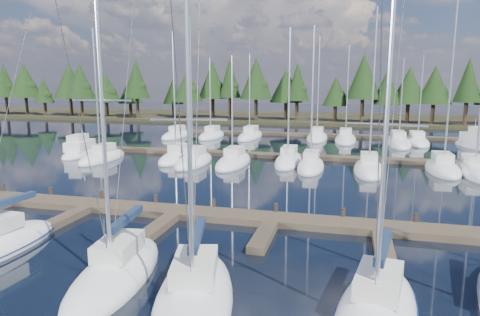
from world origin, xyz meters
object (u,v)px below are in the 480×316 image
(main_dock, at_px, (271,223))
(motor_yacht_right, at_px, (478,144))
(front_sailboat_3, at_px, (194,298))
(front_sailboat_4, at_px, (376,314))
(front_sailboat_2, at_px, (116,273))
(motor_yacht_left, at_px, (80,151))

(main_dock, relative_size, motor_yacht_right, 4.83)
(front_sailboat_3, relative_size, front_sailboat_4, 1.01)
(motor_yacht_right, bearing_deg, front_sailboat_4, -108.20)
(main_dock, distance_m, front_sailboat_2, 9.75)
(motor_yacht_left, bearing_deg, front_sailboat_3, -49.28)
(motor_yacht_left, height_order, motor_yacht_right, motor_yacht_right)
(front_sailboat_2, xyz_separation_m, front_sailboat_4, (10.39, -0.57, -0.02))
(main_dock, distance_m, front_sailboat_3, 9.51)
(front_sailboat_4, relative_size, motor_yacht_right, 1.37)
(front_sailboat_3, distance_m, front_sailboat_4, 6.52)
(motor_yacht_right, bearing_deg, motor_yacht_left, -159.29)
(front_sailboat_4, bearing_deg, main_dock, 120.79)
(front_sailboat_2, height_order, front_sailboat_3, front_sailboat_2)
(front_sailboat_2, relative_size, front_sailboat_3, 1.08)
(front_sailboat_4, xyz_separation_m, motor_yacht_right, (14.73, 44.80, 0.20))
(main_dock, bearing_deg, front_sailboat_3, -97.23)
(front_sailboat_2, bearing_deg, front_sailboat_3, -15.98)
(front_sailboat_3, height_order, motor_yacht_left, front_sailboat_3)
(front_sailboat_3, height_order, motor_yacht_right, front_sailboat_3)
(front_sailboat_4, bearing_deg, front_sailboat_2, 176.86)
(front_sailboat_3, relative_size, motor_yacht_left, 1.55)
(front_sailboat_4, relative_size, motor_yacht_left, 1.54)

